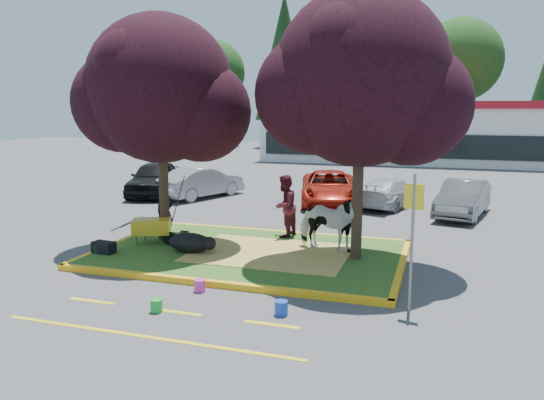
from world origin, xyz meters
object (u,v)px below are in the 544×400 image
(calf, at_px, (190,243))
(wheelbarrow, at_px, (152,227))
(bucket_blue, at_px, (281,308))
(cow, at_px, (327,223))
(sign_post, at_px, (413,227))
(car_silver, at_px, (202,182))
(handler, at_px, (165,211))
(bucket_green, at_px, (156,306))
(bucket_pink, at_px, (200,285))
(car_black, at_px, (155,178))

(calf, distance_m, wheelbarrow, 1.56)
(calf, distance_m, bucket_blue, 4.72)
(cow, relative_size, sign_post, 0.67)
(cow, height_order, wheelbarrow, cow)
(calf, height_order, car_silver, car_silver)
(handler, relative_size, bucket_green, 6.37)
(bucket_pink, xyz_separation_m, car_silver, (-5.26, 11.30, 0.55))
(bucket_green, bearing_deg, handler, 117.13)
(sign_post, height_order, car_silver, sign_post)
(bucket_pink, relative_size, car_black, 0.06)
(handler, relative_size, bucket_blue, 5.73)
(calf, height_order, bucket_pink, calf)
(sign_post, distance_m, car_black, 16.38)
(calf, bearing_deg, handler, 122.26)
(cow, height_order, car_black, cow)
(cow, xyz_separation_m, wheelbarrow, (-5.00, -0.71, -0.29))
(bucket_green, distance_m, bucket_blue, 2.52)
(bucket_blue, bearing_deg, wheelbarrow, 144.19)
(bucket_pink, distance_m, bucket_blue, 2.25)
(sign_post, bearing_deg, bucket_blue, -143.26)
(calf, height_order, bucket_blue, calf)
(bucket_green, bearing_deg, car_silver, 111.35)
(wheelbarrow, distance_m, car_black, 9.59)
(calf, xyz_separation_m, bucket_green, (1.10, -3.73, -0.29))
(cow, bearing_deg, sign_post, -130.17)
(handler, distance_m, bucket_pink, 4.66)
(calf, bearing_deg, car_black, 107.64)
(bucket_green, xyz_separation_m, bucket_blue, (2.44, 0.62, 0.01))
(wheelbarrow, xyz_separation_m, bucket_blue, (5.00, -3.61, -0.50))
(handler, bearing_deg, bucket_pink, -120.56)
(handler, height_order, car_black, handler)
(cow, distance_m, calf, 3.77)
(bucket_pink, bearing_deg, wheelbarrow, 135.08)
(calf, relative_size, car_black, 0.27)
(cow, xyz_separation_m, car_black, (-9.74, 7.63, -0.16))
(calf, bearing_deg, bucket_blue, -58.83)
(sign_post, bearing_deg, handler, 170.00)
(wheelbarrow, bearing_deg, bucket_pink, -67.93)
(bucket_green, height_order, car_silver, car_silver)
(wheelbarrow, relative_size, bucket_blue, 6.58)
(sign_post, height_order, bucket_green, sign_post)
(bucket_pink, xyz_separation_m, car_black, (-7.62, 11.20, 0.64))
(cow, relative_size, car_black, 0.41)
(sign_post, distance_m, bucket_green, 5.34)
(wheelbarrow, xyz_separation_m, sign_post, (7.40, -2.63, 1.10))
(sign_post, relative_size, bucket_green, 10.77)
(car_silver, bearing_deg, cow, 155.67)
(bucket_blue, bearing_deg, car_silver, 121.52)
(calf, height_order, handler, handler)
(cow, xyz_separation_m, bucket_pink, (-2.13, -3.57, -0.81))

